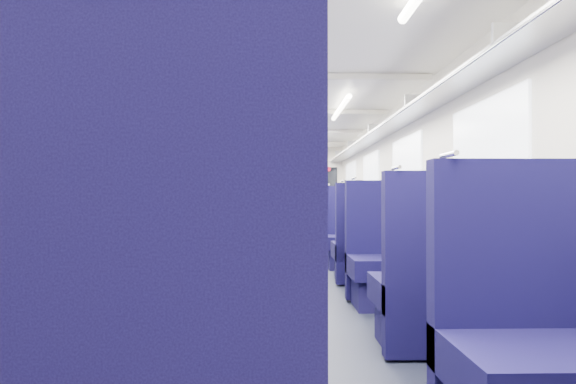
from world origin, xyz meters
name	(u,v)px	position (x,y,z in m)	size (l,w,h in m)	color
floor	(296,247)	(0.00, 0.00, 0.00)	(2.80, 18.00, 0.01)	black
ceiling	(296,129)	(0.00, 0.00, 2.35)	(2.80, 18.00, 0.01)	white
wall_left	(225,188)	(-1.40, 0.00, 1.18)	(0.02, 18.00, 2.35)	beige
dado_left	(226,229)	(-1.39, 0.00, 0.35)	(0.03, 17.90, 0.70)	black
wall_right	(365,188)	(1.40, 0.00, 1.18)	(0.02, 18.00, 2.35)	beige
dado_right	(365,229)	(1.39, 0.00, 0.35)	(0.03, 17.90, 0.70)	black
wall_far	(287,192)	(0.00, 9.00, 1.18)	(2.80, 0.02, 2.35)	beige
luggage_rack_left	(235,148)	(-1.21, 0.00, 1.97)	(0.36, 17.40, 0.18)	#B2B5BA
luggage_rack_right	(356,148)	(1.21, 0.00, 1.97)	(0.36, 17.40, 0.18)	#B2B5BA
windows	(297,174)	(0.00, -0.46, 1.42)	(2.78, 15.60, 0.75)	white
ceiling_fittings	(296,130)	(0.00, -0.26, 2.29)	(2.70, 16.06, 0.11)	silver
end_door	(287,197)	(0.00, 8.94, 1.00)	(0.75, 0.06, 2.00)	black
bulkhead	(291,188)	(0.00, 3.26, 1.23)	(2.80, 0.10, 2.35)	silver
seat_2	(150,359)	(-0.83, -7.10, 0.36)	(1.06, 0.58, 1.18)	#0F0C3C
seat_4	(203,293)	(-0.83, -5.91, 0.36)	(1.06, 0.58, 1.18)	#0F0C3C
seat_5	(460,295)	(0.83, -6.01, 0.36)	(1.06, 0.58, 1.18)	#0F0C3C
seat_6	(225,265)	(-0.83, -4.73, 0.36)	(1.06, 0.58, 1.18)	#0F0C3C
seat_7	(405,265)	(0.83, -4.78, 0.36)	(1.06, 0.58, 1.18)	#0F0C3C
seat_8	(236,251)	(-0.83, -3.69, 0.36)	(1.06, 0.58, 1.18)	#0F0C3C
seat_9	(380,251)	(0.83, -3.75, 0.36)	(1.06, 0.58, 1.18)	#0F0C3C
seat_10	(244,241)	(-0.83, -2.45, 0.36)	(1.06, 0.58, 1.18)	#0F0C3C
seat_11	(361,241)	(0.83, -2.61, 0.36)	(1.06, 0.58, 1.18)	#0F0C3C
seat_12	(249,234)	(-0.83, -1.40, 0.36)	(1.06, 0.58, 1.18)	#0F0C3C
seat_13	(348,234)	(0.83, -1.36, 0.36)	(1.06, 0.58, 1.18)	#0F0C3C
seat_14	(254,229)	(-0.83, -0.12, 0.36)	(1.06, 0.58, 1.18)	#0F0C3C
seat_15	(338,229)	(0.83, -0.17, 0.36)	(1.06, 0.58, 1.18)	#0F0C3C
seat_16	(257,225)	(-0.83, 1.01, 0.36)	(1.06, 0.58, 1.18)	#0F0C3C
seat_17	(332,225)	(0.83, 0.87, 0.36)	(1.06, 0.58, 1.18)	#0F0C3C
seat_18	(259,223)	(-0.83, 2.03, 0.36)	(1.06, 0.58, 1.18)	#0F0C3C
seat_19	(326,222)	(0.83, 2.10, 0.36)	(1.06, 0.58, 1.18)	#0F0C3C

